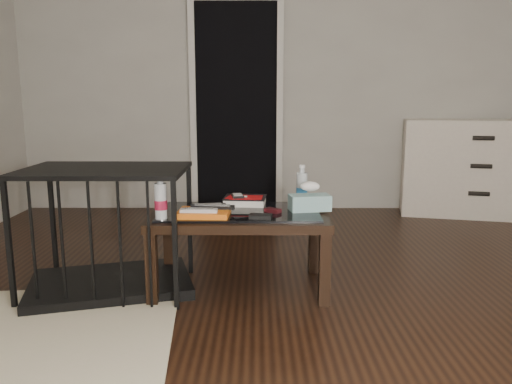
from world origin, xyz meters
TOP-DOWN VIEW (x-y plane):
  - ground at (0.00, 0.00)m, footprint 5.00×5.00m
  - doorway at (-0.40, 2.47)m, footprint 0.90×0.08m
  - coffee_table at (-0.30, 0.34)m, footprint 1.00×0.60m
  - dresser at (1.80, 2.23)m, footprint 1.28×0.76m
  - pet_crate at (-1.05, 0.31)m, footprint 1.03×0.82m
  - magazines at (-0.49, 0.22)m, footprint 0.29×0.22m
  - remote_silver at (-0.51, 0.17)m, footprint 0.20×0.05m
  - remote_black_front at (-0.42, 0.26)m, footprint 0.20×0.07m
  - remote_black_back at (-0.47, 0.29)m, footprint 0.21×0.08m
  - textbook at (-0.27, 0.52)m, footprint 0.27×0.22m
  - dvd_mailers at (-0.28, 0.50)m, footprint 0.22×0.18m
  - ipod at (-0.31, 0.49)m, footprint 0.08×0.11m
  - flip_phone at (-0.11, 0.30)m, footprint 0.10×0.09m
  - wallet at (-0.18, 0.16)m, footprint 0.13×0.09m
  - water_bottle_left at (-0.71, 0.16)m, footprint 0.08×0.08m
  - water_bottle_right at (0.08, 0.54)m, footprint 0.08×0.08m
  - tissue_box at (0.10, 0.36)m, footprint 0.25×0.16m

SIDE VIEW (x-z plane):
  - ground at x=0.00m, z-range 0.00..0.00m
  - pet_crate at x=-1.05m, z-range -0.12..0.59m
  - coffee_table at x=-0.30m, z-range 0.17..0.63m
  - dresser at x=1.80m, z-range 0.00..0.90m
  - wallet at x=-0.18m, z-range 0.46..0.48m
  - flip_phone at x=-0.11m, z-range 0.46..0.48m
  - magazines at x=-0.49m, z-range 0.46..0.49m
  - textbook at x=-0.27m, z-range 0.46..0.51m
  - remote_silver at x=-0.51m, z-range 0.49..0.51m
  - remote_black_front at x=-0.42m, z-range 0.49..0.51m
  - remote_black_back at x=-0.47m, z-range 0.49..0.51m
  - tissue_box at x=0.10m, z-range 0.46..0.55m
  - dvd_mailers at x=-0.28m, z-range 0.51..0.51m
  - ipod at x=-0.31m, z-range 0.51..0.53m
  - water_bottle_left at x=-0.71m, z-range 0.46..0.70m
  - water_bottle_right at x=0.08m, z-range 0.46..0.70m
  - doorway at x=-0.40m, z-range -0.01..2.06m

